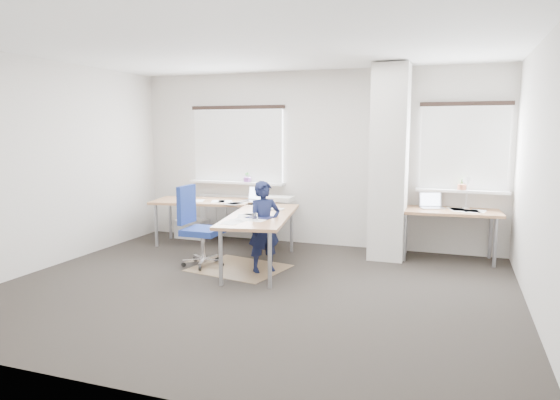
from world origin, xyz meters
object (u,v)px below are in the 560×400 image
(desk_side, at_px, (449,213))
(person, at_px, (264,227))
(task_chair, at_px, (200,244))
(desk_main, at_px, (240,209))

(desk_side, relative_size, person, 1.20)
(desk_side, height_order, task_chair, desk_side)
(desk_main, bearing_deg, person, -56.94)
(task_chair, bearing_deg, desk_side, 24.46)
(desk_main, relative_size, task_chair, 2.54)
(desk_main, bearing_deg, task_chair, -119.41)
(desk_side, height_order, person, desk_side)
(desk_main, xyz_separation_m, task_chair, (-0.26, -0.75, -0.38))
(desk_main, bearing_deg, desk_side, 3.94)
(person, bearing_deg, desk_main, 88.82)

